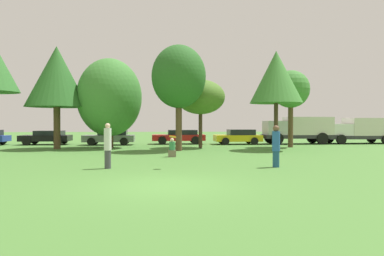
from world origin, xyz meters
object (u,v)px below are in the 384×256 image
object	(u,v)px
tree_1	(57,77)
parked_car_grey	(110,137)
bystander_sitting	(172,149)
person_thrower	(108,145)
tree_2	(110,98)
person_catcher	(276,146)
tree_4	(200,97)
frisbee	(173,137)
tree_3	(179,77)
parked_car_red	(179,136)
delivery_truck_silver	(299,129)
delivery_truck_white	(361,130)
tree_5	(276,77)
tree_6	(291,90)
parked_car_black	(47,137)
parked_car_yellow	(238,137)

from	to	relation	value
tree_1	parked_car_grey	distance (m)	6.71
parked_car_grey	bystander_sitting	bearing A→B (deg)	113.85
person_thrower	tree_2	size ratio (longest dim) A/B	0.28
bystander_sitting	tree_1	size ratio (longest dim) A/B	0.14
person_catcher	tree_4	world-z (taller)	tree_4
person_thrower	frisbee	bearing A→B (deg)	-3.12
tree_3	parked_car_grey	size ratio (longest dim) A/B	1.65
frisbee	parked_car_red	size ratio (longest dim) A/B	0.07
delivery_truck_silver	person_catcher	bearing A→B (deg)	64.77
parked_car_grey	tree_2	bearing A→B (deg)	97.27
tree_1	parked_car_grey	xyz separation A→B (m)	(2.98, 4.17, -4.33)
delivery_truck_silver	delivery_truck_white	bearing A→B (deg)	-179.22
bystander_sitting	tree_2	xyz separation A→B (m)	(-4.34, 6.83, 3.20)
frisbee	tree_5	bearing A→B (deg)	51.59
tree_1	tree_5	world-z (taller)	tree_1
tree_1	delivery_truck_white	size ratio (longest dim) A/B	1.10
tree_6	parked_car_red	world-z (taller)	tree_6
tree_1	tree_3	xyz separation A→B (m)	(8.35, -2.20, -0.22)
parked_car_black	parked_car_yellow	bearing A→B (deg)	176.35
frisbee	parked_car_grey	xyz separation A→B (m)	(-4.81, 15.21, -0.62)
bystander_sitting	tree_5	distance (m)	9.14
person_thrower	delivery_truck_white	xyz separation A→B (m)	(19.33, 15.50, 0.29)
parked_car_yellow	delivery_truck_white	bearing A→B (deg)	-179.38
bystander_sitting	tree_1	bearing A→B (deg)	141.35
tree_4	person_catcher	bearing A→B (deg)	-80.03
tree_5	parked_car_yellow	xyz separation A→B (m)	(-1.15, 6.53, -4.16)
frisbee	parked_car_yellow	size ratio (longest dim) A/B	0.08
person_catcher	person_thrower	bearing A→B (deg)	-0.00
delivery_truck_silver	delivery_truck_white	distance (m)	5.66
tree_5	delivery_truck_white	xyz separation A→B (m)	(9.78, 6.87, -3.60)
parked_car_yellow	tree_6	bearing A→B (deg)	127.91
bystander_sitting	parked_car_black	distance (m)	15.16
delivery_truck_white	parked_car_red	bearing A→B (deg)	-2.69
person_catcher	parked_car_black	size ratio (longest dim) A/B	0.43
delivery_truck_silver	tree_1	bearing A→B (deg)	12.04
person_thrower	tree_3	xyz separation A→B (m)	(3.14, 8.67, 3.84)
tree_4	parked_car_yellow	xyz separation A→B (m)	(3.60, 3.91, -3.01)
tree_2	delivery_truck_white	bearing A→B (deg)	10.97
bystander_sitting	tree_6	bearing A→B (deg)	37.19
tree_3	tree_2	bearing A→B (deg)	150.37
bystander_sitting	parked_car_grey	distance (m)	11.53
tree_3	person_thrower	bearing A→B (deg)	-109.92
person_thrower	frisbee	world-z (taller)	person_thrower
tree_5	delivery_truck_silver	xyz separation A→B (m)	(4.12, 6.67, -3.52)
tree_3	tree_6	bearing A→B (deg)	17.64
tree_5	delivery_truck_white	bearing A→B (deg)	35.08
tree_4	frisbee	bearing A→B (deg)	-101.05
tree_2	tree_4	size ratio (longest dim) A/B	1.30
person_thrower	delivery_truck_white	size ratio (longest dim) A/B	0.28
tree_2	parked_car_red	xyz separation A→B (m)	(5.17, 4.50, -2.96)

